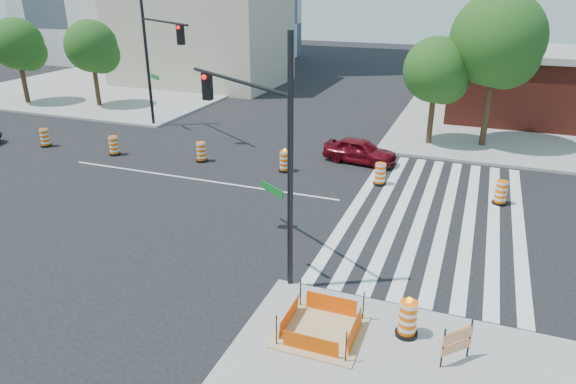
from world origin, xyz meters
name	(u,v)px	position (x,y,z in m)	size (l,w,h in m)	color
ground	(197,179)	(0.00, 0.00, 0.00)	(120.00, 120.00, 0.00)	black
sidewalk_ne	(574,122)	(18.00, 18.00, 0.07)	(22.00, 22.00, 0.15)	gray
sidewalk_nw	(123,85)	(-18.00, 18.00, 0.07)	(22.00, 22.00, 0.15)	gray
crosswalk_east	(434,214)	(10.95, 0.00, 0.01)	(6.75, 13.50, 0.01)	silver
lane_centerline	(197,179)	(0.00, 0.00, 0.01)	(14.00, 0.12, 0.01)	silver
excavation_pit	(321,330)	(9.00, -9.00, 0.22)	(2.20, 2.20, 0.90)	tan
beige_midrise	(201,26)	(-12.00, 22.00, 5.00)	(14.00, 10.00, 10.00)	#B6AA8B
red_coupe	(360,151)	(6.62, 5.17, 0.64)	(1.51, 3.76, 1.28)	#5E0811
signal_pole_se	(259,132)	(6.09, -6.20, 4.56)	(4.78, 3.17, 7.42)	black
signal_pole_nw	(156,47)	(-6.16, 6.59, 5.11)	(5.32, 3.63, 8.34)	black
pit_drum	(408,320)	(11.11, -8.31, 0.63)	(0.59, 0.59, 1.16)	black
barricade	(457,341)	(12.36, -8.92, 0.75)	(0.67, 0.71, 1.10)	#FA5E05
tree_north_a	(18,47)	(-20.11, 9.46, 4.24)	(3.77, 3.72, 6.33)	#382314
tree_north_b	(92,49)	(-14.38, 10.60, 4.19)	(3.70, 3.67, 6.25)	#382314
tree_north_c	(437,74)	(9.64, 9.53, 4.05)	(3.56, 3.55, 6.03)	#382314
tree_north_d	(498,45)	(12.50, 10.26, 5.60)	(4.90, 4.90, 8.34)	#382314
median_drum_0	(45,138)	(-10.67, 1.53, 0.48)	(0.60, 0.60, 1.02)	black
median_drum_1	(114,146)	(-6.03, 1.67, 0.48)	(0.60, 0.60, 1.02)	black
median_drum_2	(201,153)	(-1.09, 2.40, 0.48)	(0.60, 0.60, 1.02)	black
median_drum_3	(285,162)	(3.49, 2.53, 0.49)	(0.60, 0.60, 1.18)	black
median_drum_4	(380,175)	(8.23, 2.45, 0.48)	(0.60, 0.60, 1.02)	black
median_drum_5	(501,193)	(13.40, 2.03, 0.48)	(0.60, 0.60, 1.02)	black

